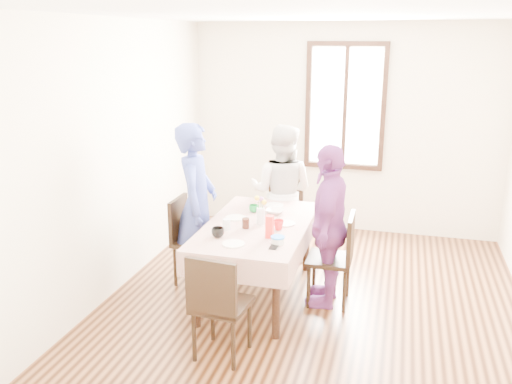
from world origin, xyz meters
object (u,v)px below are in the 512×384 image
(dining_table, at_px, (257,261))
(chair_right, at_px, (330,259))
(chair_near, at_px, (222,304))
(person_far, at_px, (282,192))
(chair_left, at_px, (196,241))
(person_left, at_px, (196,205))
(chair_far, at_px, (282,219))
(person_right, at_px, (329,226))

(dining_table, relative_size, chair_right, 1.73)
(chair_near, distance_m, person_far, 2.18)
(chair_left, bearing_deg, chair_right, 86.83)
(person_left, relative_size, person_far, 1.08)
(dining_table, bearing_deg, person_left, 167.88)
(dining_table, height_order, person_left, person_left)
(chair_left, distance_m, chair_right, 1.42)
(dining_table, distance_m, person_left, 0.85)
(dining_table, relative_size, chair_left, 1.73)
(chair_left, relative_size, chair_near, 1.00)
(person_left, bearing_deg, chair_near, -160.48)
(chair_left, distance_m, chair_near, 1.42)
(person_far, bearing_deg, person_left, 57.29)
(chair_far, height_order, person_right, person_right)
(chair_right, height_order, person_right, person_right)
(dining_table, height_order, person_right, person_right)
(person_left, bearing_deg, person_right, -103.78)
(dining_table, height_order, chair_near, chair_near)
(person_far, bearing_deg, chair_far, -85.79)
(chair_left, distance_m, person_right, 1.44)
(chair_left, height_order, person_left, person_left)
(dining_table, distance_m, person_far, 1.14)
(dining_table, xyz_separation_m, chair_near, (0.00, -1.09, 0.08))
(chair_right, bearing_deg, person_far, 34.25)
(dining_table, bearing_deg, chair_near, -90.00)
(chair_right, distance_m, person_far, 1.28)
(chair_far, relative_size, person_right, 0.58)
(person_left, xyz_separation_m, person_far, (0.69, 0.92, -0.06))
(person_right, bearing_deg, chair_near, -31.20)
(chair_right, distance_m, chair_far, 1.26)
(chair_near, distance_m, person_left, 1.47)
(chair_right, bearing_deg, chair_left, 85.39)
(chair_far, distance_m, person_left, 1.23)
(person_left, bearing_deg, chair_far, -46.02)
(chair_near, relative_size, person_left, 0.54)
(chair_far, relative_size, chair_near, 1.00)
(chair_left, bearing_deg, person_right, 86.78)
(chair_near, height_order, person_far, person_far)
(chair_left, xyz_separation_m, chair_near, (0.71, -1.23, 0.00))
(chair_near, bearing_deg, person_right, 64.43)
(chair_near, bearing_deg, chair_left, 125.58)
(person_right, bearing_deg, chair_right, 90.08)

